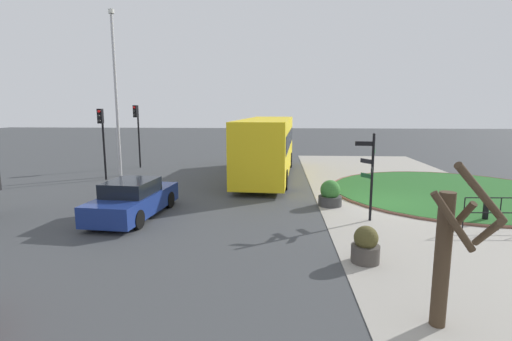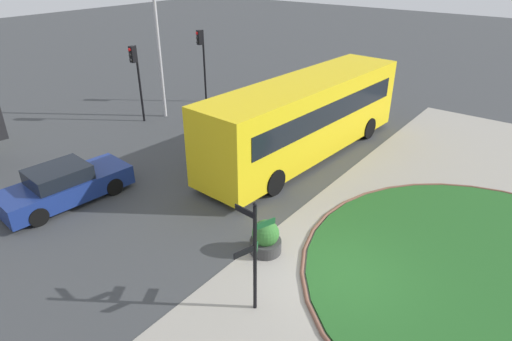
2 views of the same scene
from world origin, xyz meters
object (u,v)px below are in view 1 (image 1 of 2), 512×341
lamppost_tall (116,90)px  street_tree_bare (451,248)px  bollard_foreground (486,210)px  car_far_lane (134,200)px  planter_near_signpost (366,246)px  planter_kerbside (330,195)px  signpost_directional (371,171)px  traffic_light_near (137,122)px  traffic_light_far (102,128)px  bus_yellow (267,146)px

lamppost_tall → street_tree_bare: lamppost_tall is taller
bollard_foreground → street_tree_bare: (-6.74, 4.21, 1.10)m
car_far_lane → planter_near_signpost: (-3.74, -7.48, -0.19)m
lamppost_tall → planter_kerbside: bearing=-118.9°
signpost_directional → planter_kerbside: 2.58m
bollard_foreground → traffic_light_near: bearing=55.9°
bollard_foreground → planter_kerbside: size_ratio=0.75×
traffic_light_near → car_far_lane: bearing=33.5°
car_far_lane → street_tree_bare: bearing=-123.6°
traffic_light_near → planter_kerbside: (-9.32, -11.35, -2.52)m
street_tree_bare → traffic_light_near: bearing=34.4°
traffic_light_far → street_tree_bare: 18.47m
bus_yellow → planter_near_signpost: 12.65m
car_far_lane → planter_near_signpost: size_ratio=4.68×
signpost_directional → traffic_light_far: bearing=61.7°
lamppost_tall → planter_kerbside: lamppost_tall is taller
bus_yellow → street_tree_bare: size_ratio=3.58×
traffic_light_near → bollard_foreground: bearing=69.8°
planter_near_signpost → bollard_foreground: bearing=-52.3°
car_far_lane → street_tree_bare: street_tree_bare is taller
car_far_lane → bus_yellow: bearing=-23.2°
signpost_directional → planter_near_signpost: (-3.74, 0.94, -1.32)m
signpost_directional → lamppost_tall: bearing=56.5°
lamppost_tall → planter_kerbside: 13.66m
bus_yellow → lamppost_tall: (-0.32, 8.57, 3.14)m
signpost_directional → planter_kerbside: bearing=29.2°
car_far_lane → planter_kerbside: (1.94, -7.34, -0.16)m
bus_yellow → traffic_light_near: (2.75, 8.61, 1.21)m
car_far_lane → planter_kerbside: 7.59m
bus_yellow → traffic_light_near: traffic_light_near is taller
lamppost_tall → planter_near_signpost: 17.13m
bus_yellow → traffic_light_near: bearing=75.8°
bus_yellow → car_far_lane: 9.74m
lamppost_tall → street_tree_bare: size_ratio=2.95×
street_tree_bare → planter_near_signpost: bearing=14.8°
traffic_light_near → traffic_light_far: 4.41m
traffic_light_far → lamppost_tall: bearing=163.7°
signpost_directional → street_tree_bare: (-6.62, 0.18, -0.26)m
bollard_foreground → street_tree_bare: 8.02m
signpost_directional → planter_near_signpost: signpost_directional is taller
signpost_directional → bollard_foreground: 4.26m
planter_kerbside → bollard_foreground: bearing=-109.7°
bollard_foreground → street_tree_bare: street_tree_bare is taller
traffic_light_far → planter_near_signpost: (-10.60, -11.78, -2.40)m
bollard_foreground → planter_near_signpost: (-3.85, 4.98, 0.03)m
lamppost_tall → signpost_directional: bearing=-123.5°
car_far_lane → signpost_directional: bearing=-84.8°
signpost_directional → car_far_lane: (0.01, 8.43, -1.13)m
car_far_lane → traffic_light_near: traffic_light_near is taller
bollard_foreground → bus_yellow: bus_yellow is taller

